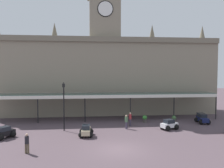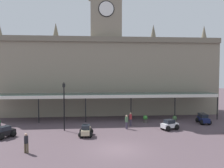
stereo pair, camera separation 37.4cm
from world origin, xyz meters
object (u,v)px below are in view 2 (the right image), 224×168
car_beige_sedan (86,131)px  pedestrian_crossing_forecourt (131,118)px  car_white_sedan (170,125)px  car_navy_estate (203,119)px  planter_forecourt_centre (145,119)px  car_black_sedan (5,133)px  pedestrian_near_entrance (127,121)px  pedestrian_beside_cars (26,142)px  planter_by_canopy (175,119)px  victorian_lamppost (64,101)px

car_beige_sedan → pedestrian_crossing_forecourt: bearing=37.5°
car_beige_sedan → car_white_sedan: (9.66, 1.81, 0.00)m
car_beige_sedan → car_navy_estate: 15.81m
car_navy_estate → planter_forecourt_centre: car_navy_estate is taller
car_black_sedan → planter_forecourt_centre: 16.96m
pedestrian_near_entrance → car_black_sedan: bearing=-169.0°
pedestrian_beside_cars → planter_by_canopy: (16.33, 9.85, -0.42)m
car_white_sedan → planter_forecourt_centre: size_ratio=2.32×
car_black_sedan → pedestrian_near_entrance: pedestrian_near_entrance is taller
pedestrian_beside_cars → planter_forecourt_centre: (12.51, 10.39, -0.42)m
pedestrian_near_entrance → planter_by_canopy: bearing=20.9°
pedestrian_near_entrance → car_navy_estate: bearing=10.6°
car_beige_sedan → pedestrian_beside_cars: 6.68m
pedestrian_crossing_forecourt → planter_forecourt_centre: (2.25, 1.58, -0.42)m
pedestrian_beside_cars → car_beige_sedan: bearing=43.9°
car_white_sedan → victorian_lamppost: 12.56m
car_black_sedan → pedestrian_beside_cars: bearing=-53.6°
planter_forecourt_centre → pedestrian_near_entrance: bearing=-133.7°
car_beige_sedan → car_white_sedan: bearing=10.6°
car_white_sedan → pedestrian_near_entrance: bearing=170.7°
car_black_sedan → victorian_lamppost: (5.74, 2.38, 2.91)m
victorian_lamppost → planter_by_canopy: (14.06, 2.76, -2.92)m
car_black_sedan → pedestrian_near_entrance: size_ratio=1.35×
car_beige_sedan → pedestrian_beside_cars: pedestrian_beside_cars is taller
pedestrian_crossing_forecourt → planter_forecourt_centre: bearing=35.1°
car_beige_sedan → planter_forecourt_centre: car_beige_sedan is taller
car_navy_estate → planter_by_canopy: car_navy_estate is taller
car_beige_sedan → car_white_sedan: same height
pedestrian_near_entrance → victorian_lamppost: victorian_lamppost is taller
car_white_sedan → victorian_lamppost: size_ratio=0.40×
car_black_sedan → pedestrian_beside_cars: pedestrian_beside_cars is taller
car_beige_sedan → pedestrian_crossing_forecourt: 6.88m
pedestrian_crossing_forecourt → car_white_sedan: bearing=-29.4°
car_beige_sedan → pedestrian_near_entrance: pedestrian_near_entrance is taller
pedestrian_crossing_forecourt → victorian_lamppost: 8.55m
planter_by_canopy → victorian_lamppost: bearing=-168.9°
car_black_sedan → car_navy_estate: 23.84m
victorian_lamppost → planter_forecourt_centre: bearing=17.9°
car_white_sedan → victorian_lamppost: (-12.20, 0.65, 2.91)m
victorian_lamppost → planter_forecourt_centre: victorian_lamppost is taller
car_beige_sedan → pedestrian_crossing_forecourt: pedestrian_crossing_forecourt is taller
pedestrian_near_entrance → planter_forecourt_centre: 4.36m
planter_forecourt_centre → pedestrian_crossing_forecourt: bearing=-144.9°
pedestrian_crossing_forecourt → victorian_lamppost: size_ratio=0.30×
pedestrian_near_entrance → planter_by_canopy: 7.31m
pedestrian_crossing_forecourt → car_black_sedan: bearing=-163.4°
planter_forecourt_centre → car_beige_sedan: bearing=-143.2°
car_white_sedan → pedestrian_near_entrance: 5.04m
car_beige_sedan → pedestrian_near_entrance: bearing=29.1°
car_white_sedan → pedestrian_crossing_forecourt: (-4.21, 2.37, 0.41)m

